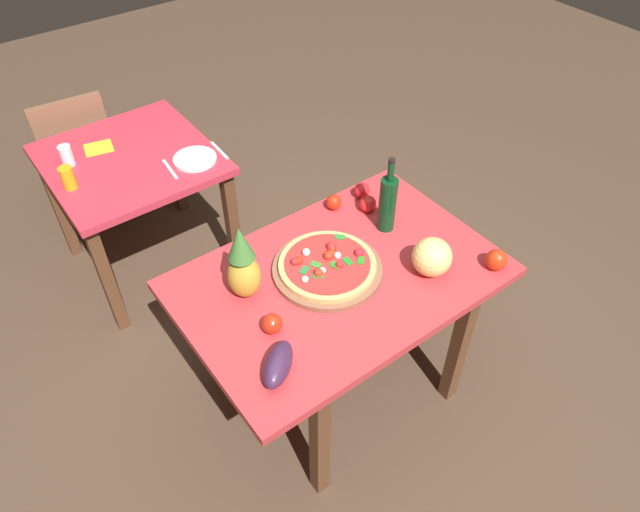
% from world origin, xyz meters
% --- Properties ---
extents(ground_plane, '(10.00, 10.00, 0.00)m').
position_xyz_m(ground_plane, '(0.00, 0.00, 0.00)').
color(ground_plane, '#4C3828').
extents(display_table, '(1.30, 0.87, 0.74)m').
position_xyz_m(display_table, '(0.00, 0.00, 0.65)').
color(display_table, brown).
rests_on(display_table, ground_plane).
extents(background_table, '(0.82, 0.85, 0.74)m').
position_xyz_m(background_table, '(-0.35, 1.31, 0.62)').
color(background_table, brown).
rests_on(background_table, ground_plane).
extents(dining_chair, '(0.43, 0.43, 0.85)m').
position_xyz_m(dining_chair, '(-0.46, 1.96, 0.48)').
color(dining_chair, brown).
rests_on(dining_chair, ground_plane).
extents(pizza_board, '(0.45, 0.45, 0.02)m').
position_xyz_m(pizza_board, '(-0.03, 0.04, 0.75)').
color(pizza_board, brown).
rests_on(pizza_board, display_table).
extents(pizza, '(0.40, 0.40, 0.06)m').
position_xyz_m(pizza, '(-0.03, 0.05, 0.78)').
color(pizza, '#E3AC62').
rests_on(pizza, pizza_board).
extents(wine_bottle, '(0.08, 0.08, 0.36)m').
position_xyz_m(wine_bottle, '(0.35, 0.11, 0.88)').
color(wine_bottle, '#0B371B').
rests_on(wine_bottle, display_table).
extents(pineapple_left, '(0.13, 0.13, 0.34)m').
position_xyz_m(pineapple_left, '(-0.36, 0.14, 0.89)').
color(pineapple_left, gold).
rests_on(pineapple_left, display_table).
extents(melon, '(0.16, 0.16, 0.16)m').
position_xyz_m(melon, '(0.31, -0.20, 0.82)').
color(melon, '#F2D374').
rests_on(melon, display_table).
extents(bell_pepper, '(0.09, 0.09, 0.09)m').
position_xyz_m(bell_pepper, '(0.54, -0.35, 0.78)').
color(bell_pepper, red).
rests_on(bell_pepper, display_table).
extents(eggplant, '(0.21, 0.20, 0.09)m').
position_xyz_m(eggplant, '(-0.46, -0.25, 0.79)').
color(eggplant, '#3C2140').
rests_on(eggplant, display_table).
extents(tomato_near_board, '(0.08, 0.08, 0.08)m').
position_xyz_m(tomato_near_board, '(-0.38, -0.08, 0.78)').
color(tomato_near_board, red).
rests_on(tomato_near_board, display_table).
extents(tomato_beside_pepper, '(0.08, 0.08, 0.08)m').
position_xyz_m(tomato_beside_pepper, '(0.36, 0.25, 0.78)').
color(tomato_beside_pepper, red).
rests_on(tomato_beside_pepper, display_table).
extents(tomato_at_corner, '(0.07, 0.07, 0.07)m').
position_xyz_m(tomato_at_corner, '(0.40, 0.34, 0.78)').
color(tomato_at_corner, red).
rests_on(tomato_at_corner, display_table).
extents(tomato_by_bottle, '(0.07, 0.07, 0.07)m').
position_xyz_m(tomato_by_bottle, '(0.24, 0.35, 0.78)').
color(tomato_by_bottle, red).
rests_on(tomato_by_bottle, display_table).
extents(drinking_glass_juice, '(0.07, 0.07, 0.11)m').
position_xyz_m(drinking_glass_juice, '(-0.67, 1.23, 0.80)').
color(drinking_glass_juice, orange).
rests_on(drinking_glass_juice, background_table).
extents(drinking_glass_water, '(0.06, 0.06, 0.11)m').
position_xyz_m(drinking_glass_water, '(-0.61, 1.42, 0.79)').
color(drinking_glass_water, silver).
rests_on(drinking_glass_water, background_table).
extents(dinner_plate, '(0.22, 0.22, 0.02)m').
position_xyz_m(dinner_plate, '(-0.09, 1.08, 0.75)').
color(dinner_plate, white).
rests_on(dinner_plate, background_table).
extents(fork_utensil, '(0.03, 0.18, 0.01)m').
position_xyz_m(fork_utensil, '(-0.23, 1.08, 0.74)').
color(fork_utensil, silver).
rests_on(fork_utensil, background_table).
extents(knife_utensil, '(0.02, 0.18, 0.01)m').
position_xyz_m(knife_utensil, '(0.05, 1.08, 0.74)').
color(knife_utensil, silver).
rests_on(knife_utensil, background_table).
extents(napkin_folded, '(0.16, 0.15, 0.01)m').
position_xyz_m(napkin_folded, '(-0.44, 1.47, 0.74)').
color(napkin_folded, yellow).
rests_on(napkin_folded, background_table).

